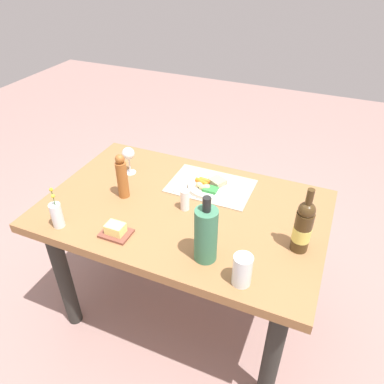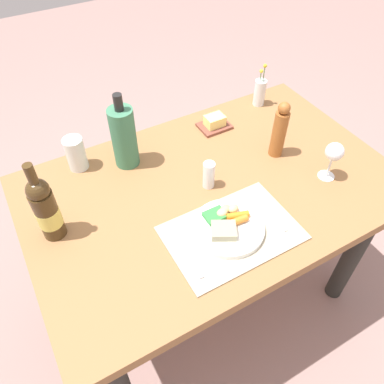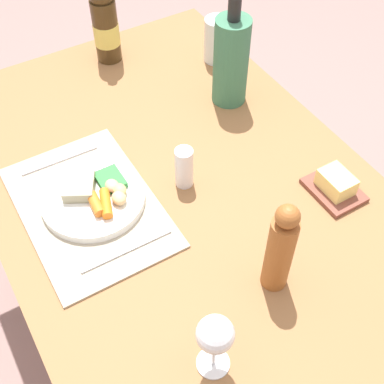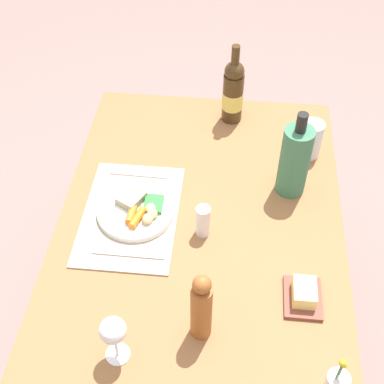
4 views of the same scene
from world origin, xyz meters
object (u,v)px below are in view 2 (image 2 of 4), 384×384
dining_table (212,208)px  water_tumbler (76,155)px  pepper_mill (280,131)px  flower_vase (260,92)px  butter_dish (215,123)px  wine_glass (334,153)px  knife (266,210)px  wine_bottle (46,209)px  fork (187,254)px  cooler_bottle (124,137)px  dinner_plate (228,226)px  salt_shaker (209,175)px

dining_table → water_tumbler: bearing=139.1°
pepper_mill → flower_vase: (0.15, 0.31, -0.05)m
butter_dish → wine_glass: (0.20, -0.46, 0.09)m
knife → wine_glass: 0.32m
wine_glass → wine_bottle: bearing=166.1°
knife → water_tumbler: (-0.48, 0.53, 0.05)m
fork → knife: 0.32m
cooler_bottle → pepper_mill: 0.58m
flower_vase → butter_dish: bearing=-169.4°
wine_glass → water_tumbler: size_ratio=1.17×
dinner_plate → wine_bottle: (-0.49, 0.26, 0.10)m
dining_table → pepper_mill: (0.31, 0.03, 0.23)m
dinner_plate → wine_bottle: bearing=151.8°
dinner_plate → pepper_mill: pepper_mill is taller
flower_vase → water_tumbler: bearing=-179.6°
dining_table → butter_dish: (0.19, 0.29, 0.14)m
wine_glass → salt_shaker: bearing=156.6°
wine_bottle → salt_shaker: bearing=-6.2°
wine_bottle → flower_vase: size_ratio=1.50×
dinner_plate → butter_dish: 0.55m
dinner_plate → water_tumbler: bearing=121.4°
flower_vase → pepper_mill: bearing=-115.2°
dinner_plate → wine_glass: bearing=3.7°
dinner_plate → water_tumbler: (-0.33, 0.53, 0.04)m
knife → wine_bottle: wine_bottle is taller
water_tumbler → wine_bottle: bearing=-121.8°
butter_dish → salt_shaker: 0.35m
dining_table → fork: bearing=-136.5°
knife → wine_bottle: bearing=158.5°
wine_bottle → flower_vase: 1.05m
cooler_bottle → wine_glass: (0.61, -0.44, -0.01)m
fork → salt_shaker: bearing=48.0°
dining_table → knife: (0.09, -0.19, 0.13)m
pepper_mill → flower_vase: 0.35m
fork → water_tumbler: 0.58m
flower_vase → water_tumbler: size_ratio=1.52×
butter_dish → cooler_bottle: size_ratio=0.43×
dinner_plate → wine_bottle: 0.57m
wine_bottle → salt_shaker: (0.54, -0.06, -0.07)m
pepper_mill → water_tumbler: size_ratio=1.79×
salt_shaker → water_tumbler: (-0.38, 0.33, 0.00)m
knife → salt_shaker: bearing=118.3°
knife → flower_vase: (0.36, 0.54, 0.05)m
cooler_bottle → wine_glass: 0.75m
knife → cooler_bottle: bearing=124.5°
butter_dish → water_tumbler: bearing=175.7°
dining_table → salt_shaker: (-0.01, 0.01, 0.17)m
dining_table → fork: size_ratio=7.04×
dining_table → pepper_mill: pepper_mill is taller
dining_table → pepper_mill: size_ratio=5.71×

